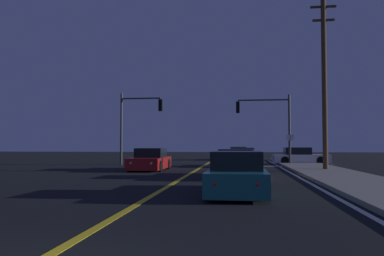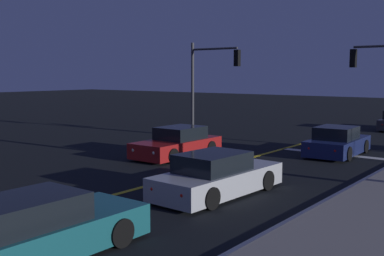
% 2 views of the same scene
% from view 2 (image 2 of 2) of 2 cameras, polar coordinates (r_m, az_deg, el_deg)
% --- Properties ---
extents(sidewalk_right, '(3.20, 46.57, 0.15)m').
position_cam_2_polar(sidewalk_right, '(11.04, 18.30, -13.08)').
color(sidewalk_right, gray).
rests_on(sidewalk_right, ground).
extents(lane_line_center, '(0.20, 43.98, 0.01)m').
position_cam_2_polar(lane_line_center, '(14.97, -9.24, -7.92)').
color(lane_line_center, gold).
rests_on(lane_line_center, ground).
extents(lane_line_edge_right, '(0.16, 43.98, 0.01)m').
position_cam_2_polar(lane_line_edge_right, '(11.76, 9.57, -11.98)').
color(lane_line_edge_right, silver).
rests_on(lane_line_edge_right, ground).
extents(stop_bar, '(5.67, 0.50, 0.01)m').
position_cam_2_polar(stop_bar, '(22.99, 17.37, -3.07)').
color(stop_bar, silver).
rests_on(stop_bar, ground).
extents(car_distant_tail_navy, '(2.08, 4.22, 1.34)m').
position_cam_2_polar(car_distant_tail_navy, '(22.72, 17.12, -1.70)').
color(car_distant_tail_navy, navy).
rests_on(car_distant_tail_navy, ground).
extents(car_parked_curb_teal, '(1.88, 4.67, 1.34)m').
position_cam_2_polar(car_parked_curb_teal, '(10.19, -18.18, -11.73)').
color(car_parked_curb_teal, '#195960').
rests_on(car_parked_curb_teal, ground).
extents(car_following_oncoming_silver, '(2.07, 4.79, 1.34)m').
position_cam_2_polar(car_following_oncoming_silver, '(14.65, 3.02, -5.84)').
color(car_following_oncoming_silver, '#B2B5BA').
rests_on(car_following_oncoming_silver, ground).
extents(car_side_waiting_red, '(2.00, 4.50, 1.34)m').
position_cam_2_polar(car_side_waiting_red, '(21.40, -1.74, -1.90)').
color(car_side_waiting_red, maroon).
rests_on(car_side_waiting_red, ground).
extents(traffic_signal_far_left, '(3.32, 0.28, 5.54)m').
position_cam_2_polar(traffic_signal_far_left, '(27.32, 2.04, 6.41)').
color(traffic_signal_far_left, '#38383D').
rests_on(traffic_signal_far_left, ground).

